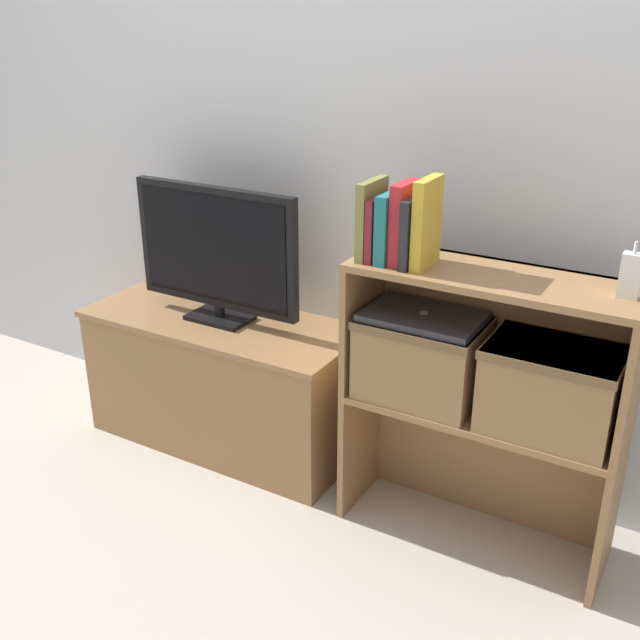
% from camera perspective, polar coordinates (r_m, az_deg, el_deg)
% --- Properties ---
extents(ground_plane, '(16.00, 16.00, 0.00)m').
position_cam_1_polar(ground_plane, '(2.52, -1.63, -13.74)').
color(ground_plane, '#BCB2A3').
extents(wall_back, '(10.00, 0.05, 2.40)m').
position_cam_1_polar(wall_back, '(2.41, 3.63, 15.63)').
color(wall_back, silver).
rests_on(wall_back, ground_plane).
extents(tv_stand, '(1.00, 0.41, 0.49)m').
position_cam_1_polar(tv_stand, '(2.75, -7.35, -4.61)').
color(tv_stand, olive).
rests_on(tv_stand, ground_plane).
extents(tv, '(0.63, 0.14, 0.47)m').
position_cam_1_polar(tv, '(2.55, -7.93, 5.22)').
color(tv, black).
rests_on(tv, tv_stand).
extents(bookshelf_lower_tier, '(0.79, 0.28, 0.44)m').
position_cam_1_polar(bookshelf_lower_tier, '(2.33, 12.29, -9.58)').
color(bookshelf_lower_tier, olive).
rests_on(bookshelf_lower_tier, ground_plane).
extents(bookshelf_upper_tier, '(0.79, 0.28, 0.41)m').
position_cam_1_polar(bookshelf_upper_tier, '(2.14, 13.23, 0.01)').
color(bookshelf_upper_tier, olive).
rests_on(bookshelf_upper_tier, bookshelf_lower_tier).
extents(book_olive, '(0.03, 0.15, 0.22)m').
position_cam_1_polar(book_olive, '(2.09, 3.95, 7.68)').
color(book_olive, olive).
rests_on(book_olive, bookshelf_upper_tier).
extents(book_maroon, '(0.02, 0.15, 0.18)m').
position_cam_1_polar(book_maroon, '(2.09, 4.59, 7.03)').
color(book_maroon, maroon).
rests_on(book_maroon, bookshelf_upper_tier).
extents(book_teal, '(0.03, 0.15, 0.19)m').
position_cam_1_polar(book_teal, '(2.07, 5.46, 7.09)').
color(book_teal, '#1E7075').
rests_on(book_teal, bookshelf_upper_tier).
extents(book_crimson, '(0.03, 0.13, 0.22)m').
position_cam_1_polar(book_crimson, '(2.05, 6.44, 7.35)').
color(book_crimson, '#B22328').
rests_on(book_crimson, bookshelf_upper_tier).
extents(book_charcoal, '(0.03, 0.16, 0.19)m').
position_cam_1_polar(book_charcoal, '(2.05, 7.25, 6.74)').
color(book_charcoal, '#232328').
rests_on(book_charcoal, bookshelf_upper_tier).
extents(book_mustard, '(0.03, 0.14, 0.24)m').
position_cam_1_polar(book_mustard, '(2.03, 8.14, 7.32)').
color(book_mustard, gold).
rests_on(book_mustard, bookshelf_upper_tier).
extents(baby_monitor, '(0.05, 0.04, 0.14)m').
position_cam_1_polar(baby_monitor, '(1.95, 22.60, 3.15)').
color(baby_monitor, white).
rests_on(baby_monitor, bookshelf_upper_tier).
extents(storage_basket_left, '(0.35, 0.24, 0.25)m').
position_cam_1_polar(storage_basket_left, '(2.18, 7.73, -2.69)').
color(storage_basket_left, '#937047').
rests_on(storage_basket_left, bookshelf_lower_tier).
extents(storage_basket_right, '(0.35, 0.24, 0.25)m').
position_cam_1_polar(storage_basket_right, '(2.09, 17.20, -4.84)').
color(storage_basket_right, '#937047').
rests_on(storage_basket_right, bookshelf_lower_tier).
extents(laptop, '(0.33, 0.22, 0.02)m').
position_cam_1_polar(laptop, '(2.13, 7.91, 0.27)').
color(laptop, '#2D2D33').
rests_on(laptop, storage_basket_left).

